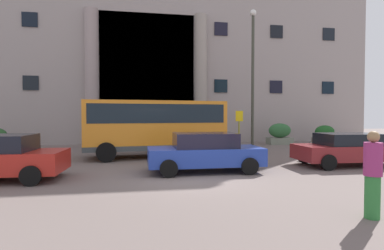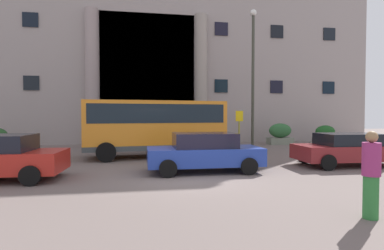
{
  "view_description": "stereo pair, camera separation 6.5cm",
  "coord_description": "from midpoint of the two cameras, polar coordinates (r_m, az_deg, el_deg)",
  "views": [
    {
      "loc": [
        -1.87,
        -10.47,
        2.14
      ],
      "look_at": [
        1.17,
        6.66,
        1.57
      ],
      "focal_mm": 29.36,
      "sensor_mm": 36.0,
      "label": 1
    },
    {
      "loc": [
        -1.8,
        -10.48,
        2.14
      ],
      "look_at": [
        1.17,
        6.66,
        1.57
      ],
      "focal_mm": 29.36,
      "sensor_mm": 36.0,
      "label": 2
    }
  ],
  "objects": [
    {
      "name": "lamppost_plaza_centre",
      "position": [
        20.29,
        11.11,
        9.91
      ],
      "size": [
        0.4,
        0.4,
        8.69
      ],
      "color": "#3A3C31",
      "rests_on": "ground_plane"
    },
    {
      "name": "motorcycle_near_kerb",
      "position": [
        16.11,
        21.84,
        -4.26
      ],
      "size": [
        1.99,
        0.67,
        0.89
      ],
      "rotation": [
        0.0,
        0.0,
        0.21
      ],
      "color": "black",
      "rests_on": "ground_plane"
    },
    {
      "name": "orange_minibus",
      "position": [
        16.01,
        -6.61,
        0.22
      ],
      "size": [
        7.16,
        3.25,
        2.82
      ],
      "rotation": [
        0.0,
        0.0,
        0.11
      ],
      "color": "orange",
      "rests_on": "ground_plane"
    },
    {
      "name": "pedestrian_man_crossing",
      "position": [
        7.5,
        29.99,
        -7.77
      ],
      "size": [
        0.36,
        0.36,
        1.81
      ],
      "rotation": [
        0.0,
        0.0,
        4.25
      ],
      "color": "#2D7436",
      "rests_on": "ground_plane"
    },
    {
      "name": "hedge_planter_entrance_right",
      "position": [
        21.35,
        -13.33,
        -1.87
      ],
      "size": [
        1.41,
        0.74,
        1.58
      ],
      "color": "#6D665C",
      "rests_on": "ground_plane"
    },
    {
      "name": "parked_estate_mid",
      "position": [
        11.81,
        2.42,
        -4.94
      ],
      "size": [
        4.26,
        1.98,
        1.46
      ],
      "rotation": [
        0.0,
        0.0,
        -0.01
      ],
      "color": "#213B9C",
      "rests_on": "ground_plane"
    },
    {
      "name": "bus_stop_sign",
      "position": [
        18.34,
        8.67,
        -0.23
      ],
      "size": [
        0.44,
        0.08,
        2.37
      ],
      "color": "olive",
      "rests_on": "ground_plane"
    },
    {
      "name": "hedge_planter_far_east",
      "position": [
        21.63,
        0.32,
        -1.79
      ],
      "size": [
        2.05,
        0.97,
        1.57
      ],
      "color": "gray",
      "rests_on": "ground_plane"
    },
    {
      "name": "white_taxi_kerbside",
      "position": [
        14.72,
        26.64,
        -3.92
      ],
      "size": [
        4.39,
        2.15,
        1.36
      ],
      "rotation": [
        0.0,
        0.0,
        -0.03
      ],
      "color": "maroon",
      "rests_on": "ground_plane"
    },
    {
      "name": "ground_plane",
      "position": [
        10.86,
        0.1,
        -9.83
      ],
      "size": [
        80.0,
        64.0,
        0.12
      ],
      "primitive_type": "cube",
      "color": "#685A56"
    },
    {
      "name": "hedge_planter_far_west",
      "position": [
        25.04,
        23.1,
        -1.66
      ],
      "size": [
        1.57,
        0.93,
        1.37
      ],
      "color": "#71675B",
      "rests_on": "ground_plane"
    },
    {
      "name": "office_building_facade",
      "position": [
        29.06,
        -6.15,
        17.31
      ],
      "size": [
        34.03,
        9.73,
        19.78
      ],
      "color": "gray",
      "rests_on": "ground_plane"
    },
    {
      "name": "hedge_planter_entrance_left",
      "position": [
        23.57,
        15.79,
        -1.61
      ],
      "size": [
        1.76,
        0.88,
        1.52
      ],
      "color": "slate",
      "rests_on": "ground_plane"
    },
    {
      "name": "motorcycle_far_end",
      "position": [
        13.98,
        -0.15,
        -5.06
      ],
      "size": [
        1.94,
        0.55,
        0.89
      ],
      "rotation": [
        0.0,
        0.0,
        0.01
      ],
      "color": "black",
      "rests_on": "ground_plane"
    }
  ]
}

